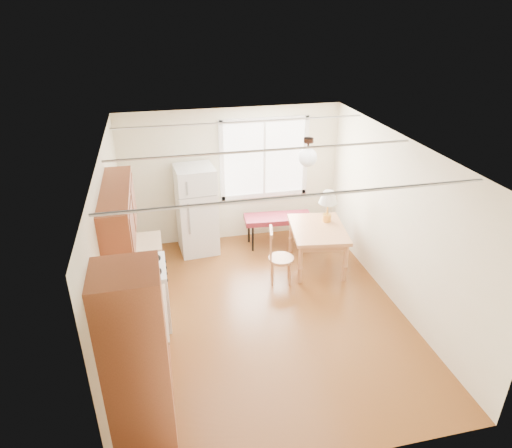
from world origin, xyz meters
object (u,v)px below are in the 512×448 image
object	(u,v)px
bench	(278,219)
chair	(276,253)
dining_table	(318,233)
refrigerator	(197,210)

from	to	relation	value
bench	chair	bearing A→B (deg)	-102.28
dining_table	refrigerator	bearing A→B (deg)	160.62
dining_table	bench	bearing A→B (deg)	123.94
bench	chair	size ratio (longest dim) A/B	1.36
refrigerator	dining_table	size ratio (longest dim) A/B	1.25
bench	dining_table	world-z (taller)	dining_table
refrigerator	chair	distance (m)	1.75
bench	refrigerator	bearing A→B (deg)	-179.00
dining_table	chair	bearing A→B (deg)	-150.19
chair	bench	bearing A→B (deg)	85.04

